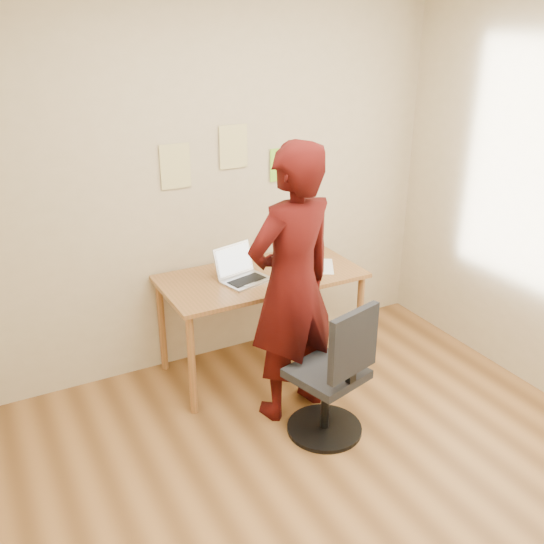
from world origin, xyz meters
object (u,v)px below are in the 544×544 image
office_chair (334,382)px  phone (305,278)px  laptop (241,273)px  person (292,285)px  desk (261,286)px

office_chair → phone: bearing=58.1°
laptop → person: (0.09, -0.54, 0.10)m
person → phone: bearing=-142.2°
phone → office_chair: office_chair is taller
desk → phone: bearing=-42.3°
phone → person: person is taller
office_chair → laptop: bearing=85.5°
desk → laptop: (-0.15, -0.01, 0.14)m
laptop → office_chair: bearing=-94.0°
person → desk: bearing=-107.8°
laptop → office_chair: (0.18, -0.91, -0.40)m
desk → phone: size_ratio=9.74×
office_chair → person: 0.63m
desk → laptop: size_ratio=3.76×
desk → office_chair: office_chair is taller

